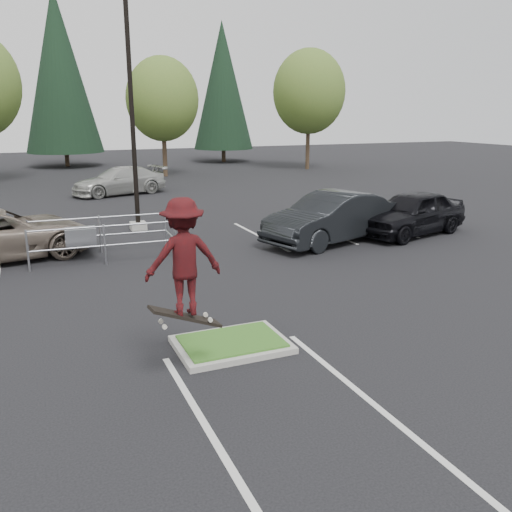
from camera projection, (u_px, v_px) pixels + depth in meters
name	position (u px, v px, depth m)	size (l,w,h in m)	color
ground	(232.00, 347.00, 10.88)	(120.00, 120.00, 0.00)	black
grass_median	(232.00, 344.00, 10.86)	(2.20, 1.60, 0.16)	#A19F95
stall_lines	(115.00, 275.00, 15.72)	(22.62, 17.60, 0.01)	silver
light_pole	(132.00, 112.00, 20.56)	(0.70, 0.60, 10.12)	#A19F95
decid_c	(162.00, 102.00, 38.31)	(5.12, 5.12, 8.38)	#38281C
decid_d	(309.00, 94.00, 43.12)	(5.76, 5.76, 9.43)	#38281C
conif_b	(59.00, 71.00, 44.86)	(6.38, 6.38, 14.50)	#38281C
conif_c	(223.00, 86.00, 49.52)	(5.50, 5.50, 12.50)	#38281C
cart_corral	(86.00, 236.00, 17.08)	(4.52, 1.79, 1.26)	#999BA1
skateboarder	(183.00, 258.00, 8.96)	(1.31, 0.77, 2.31)	black
car_r_charc	(331.00, 218.00, 19.42)	(1.90, 5.44, 1.79)	black
car_r_black	(412.00, 213.00, 20.66)	(1.99, 4.94, 1.68)	black
car_far_silver	(120.00, 181.00, 30.80)	(2.17, 5.33, 1.55)	#B2B3AD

